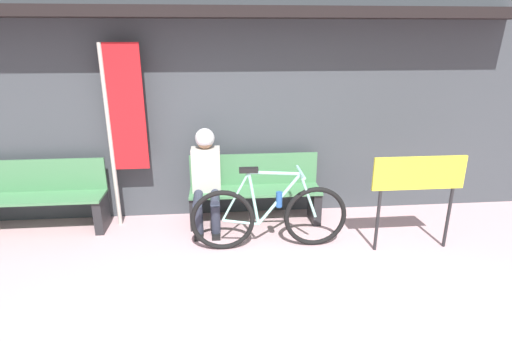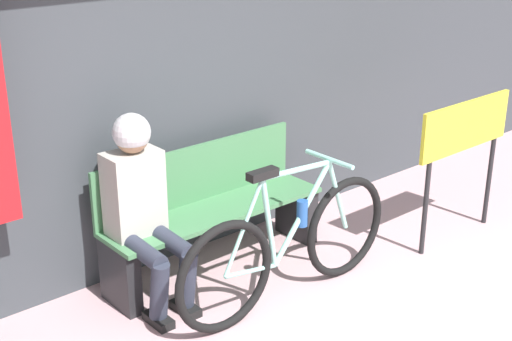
% 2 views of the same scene
% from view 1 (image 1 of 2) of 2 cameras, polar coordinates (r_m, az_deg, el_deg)
% --- Properties ---
extents(storefront_wall, '(12.00, 0.56, 3.20)m').
position_cam_1_polar(storefront_wall, '(5.00, -2.49, 11.93)').
color(storefront_wall, '#3D4247').
rests_on(storefront_wall, ground_plane).
extents(park_bench_near, '(1.61, 0.42, 0.85)m').
position_cam_1_polar(park_bench_near, '(5.00, -0.14, -3.06)').
color(park_bench_near, '#477F51').
rests_on(park_bench_near, ground_plane).
extents(bicycle, '(1.73, 0.40, 0.94)m').
position_cam_1_polar(bicycle, '(4.40, 1.95, -6.52)').
color(bicycle, black).
rests_on(bicycle, ground_plane).
extents(person_seated, '(0.34, 0.59, 1.23)m').
position_cam_1_polar(person_seated, '(4.78, -7.15, -0.30)').
color(person_seated, '#2D3342').
rests_on(person_seated, ground_plane).
extents(park_bench_far, '(1.68, 0.42, 0.85)m').
position_cam_1_polar(park_bench_far, '(5.47, -29.24, -3.59)').
color(park_bench_far, '#477F51').
rests_on(park_bench_far, ground_plane).
extents(banner_pole, '(0.45, 0.05, 2.19)m').
position_cam_1_polar(banner_pole, '(4.91, -18.66, 7.03)').
color(banner_pole, '#B7B2A8').
rests_on(banner_pole, ground_plane).
extents(signboard, '(1.00, 0.04, 1.07)m').
position_cam_1_polar(signboard, '(4.54, 22.19, -1.26)').
color(signboard, '#232326').
rests_on(signboard, ground_plane).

